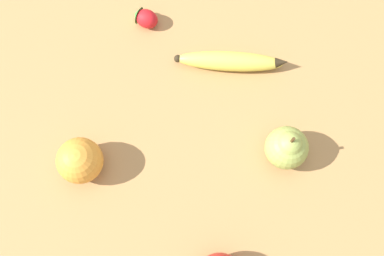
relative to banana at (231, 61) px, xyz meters
name	(u,v)px	position (x,y,z in m)	size (l,w,h in m)	color
ground_plane	(184,99)	(0.02, 0.11, -0.02)	(3.00, 3.00, 0.00)	#A87A47
banana	(231,61)	(0.00, 0.00, 0.00)	(0.18, 0.15, 0.04)	#DBCC4C
orange	(80,161)	(0.07, 0.31, 0.02)	(0.08, 0.08, 0.08)	orange
pear	(287,147)	(-0.18, 0.07, 0.02)	(0.07, 0.07, 0.09)	#99A84C
strawberry	(145,18)	(0.18, 0.04, 0.00)	(0.05, 0.05, 0.04)	red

